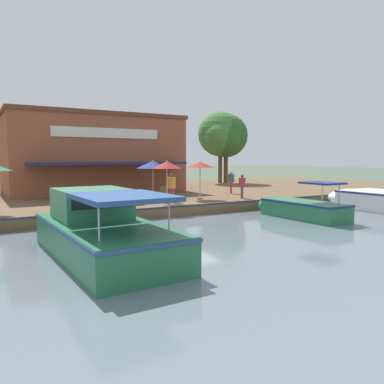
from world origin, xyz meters
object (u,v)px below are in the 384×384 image
at_px(patio_umbrella_back_row, 200,165).
at_px(patio_umbrella_mid_patio_right, 153,165).
at_px(waterfront_restaurant, 91,154).
at_px(person_mid_patio, 231,179).
at_px(person_at_quay_edge, 242,183).
at_px(person_near_entrance, 172,184).
at_px(motorboat_second_along, 297,208).
at_px(tree_behind_restaurant, 220,135).
at_px(cafe_chair_facing_river, 79,195).
at_px(motorboat_fourth_along, 96,229).
at_px(cafe_chair_mid_patio, 164,192).
at_px(patio_umbrella_by_entrance, 167,165).
at_px(tree_downstream_bank, 226,137).
at_px(cafe_chair_back_row_seat, 84,198).
at_px(cafe_chair_beside_entrance, 138,196).
at_px(cafe_chair_under_first_umbrella, 80,202).

xyz_separation_m(patio_umbrella_back_row, patio_umbrella_mid_patio_right, (-2.19, -2.33, -0.00)).
distance_m(waterfront_restaurant, person_mid_patio, 11.74).
bearing_deg(person_mid_patio, person_at_quay_edge, -24.73).
bearing_deg(person_near_entrance, patio_umbrella_back_row, 100.73).
distance_m(motorboat_second_along, tree_behind_restaurant, 20.92).
bearing_deg(cafe_chair_facing_river, motorboat_second_along, 49.54).
distance_m(person_near_entrance, motorboat_fourth_along, 10.31).
height_order(waterfront_restaurant, person_near_entrance, waterfront_restaurant).
bearing_deg(person_mid_patio, cafe_chair_mid_patio, -81.00).
xyz_separation_m(patio_umbrella_by_entrance, cafe_chair_facing_river, (-2.90, -4.40, -1.78)).
bearing_deg(tree_behind_restaurant, tree_downstream_bank, 64.56).
xyz_separation_m(waterfront_restaurant, cafe_chair_back_row_seat, (10.40, -3.33, -2.55)).
height_order(patio_umbrella_mid_patio_right, cafe_chair_facing_river, patio_umbrella_mid_patio_right).
height_order(cafe_chair_back_row_seat, tree_downstream_bank, tree_downstream_bank).
height_order(waterfront_restaurant, cafe_chair_back_row_seat, waterfront_restaurant).
height_order(patio_umbrella_mid_patio_right, motorboat_second_along, patio_umbrella_mid_patio_right).
bearing_deg(person_mid_patio, tree_behind_restaurant, 149.11).
distance_m(patio_umbrella_back_row, person_near_entrance, 2.60).
distance_m(waterfront_restaurant, person_near_entrance, 11.07).
distance_m(cafe_chair_back_row_seat, motorboat_fourth_along, 8.16).
xyz_separation_m(cafe_chair_facing_river, person_at_quay_edge, (2.90, 9.95, 0.51)).
relative_size(cafe_chair_beside_entrance, person_mid_patio, 0.50).
distance_m(person_near_entrance, tree_downstream_bank, 18.60).
bearing_deg(patio_umbrella_back_row, waterfront_restaurant, -158.09).
distance_m(cafe_chair_facing_river, motorboat_second_along, 12.56).
bearing_deg(cafe_chair_back_row_seat, motorboat_fourth_along, -11.94).
distance_m(cafe_chair_beside_entrance, cafe_chair_under_first_umbrella, 3.59).
relative_size(cafe_chair_back_row_seat, tree_downstream_bank, 0.11).
xyz_separation_m(cafe_chair_mid_patio, person_mid_patio, (-0.97, 6.13, 0.59)).
height_order(cafe_chair_back_row_seat, person_at_quay_edge, person_at_quay_edge).
bearing_deg(patio_umbrella_by_entrance, cafe_chair_under_first_umbrella, -83.06).
height_order(waterfront_restaurant, tree_behind_restaurant, tree_behind_restaurant).
xyz_separation_m(cafe_chair_facing_river, tree_behind_restaurant, (-10.50, 17.53, 4.63)).
bearing_deg(tree_downstream_bank, cafe_chair_under_first_umbrella, -53.91).
distance_m(patio_umbrella_by_entrance, cafe_chair_back_row_seat, 5.01).
distance_m(motorboat_second_along, tree_downstream_bank, 20.86).
bearing_deg(person_near_entrance, cafe_chair_beside_entrance, -84.69).
relative_size(patio_umbrella_mid_patio_right, cafe_chair_facing_river, 2.96).
distance_m(waterfront_restaurant, patio_umbrella_back_row, 11.14).
distance_m(patio_umbrella_back_row, cafe_chair_facing_river, 7.73).
relative_size(patio_umbrella_back_row, person_near_entrance, 1.42).
distance_m(cafe_chair_back_row_seat, tree_downstream_bank, 22.48).
height_order(cafe_chair_beside_entrance, tree_behind_restaurant, tree_behind_restaurant).
relative_size(cafe_chair_beside_entrance, cafe_chair_under_first_umbrella, 1.00).
xyz_separation_m(waterfront_restaurant, cafe_chair_beside_entrance, (10.96, -0.45, -2.55)).
height_order(cafe_chair_under_first_umbrella, cafe_chair_back_row_seat, same).
height_order(patio_umbrella_back_row, cafe_chair_mid_patio, patio_umbrella_back_row).
bearing_deg(motorboat_second_along, cafe_chair_facing_river, -130.46).
distance_m(cafe_chair_under_first_umbrella, person_at_quay_edge, 10.77).
height_order(patio_umbrella_mid_patio_right, person_near_entrance, patio_umbrella_mid_patio_right).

